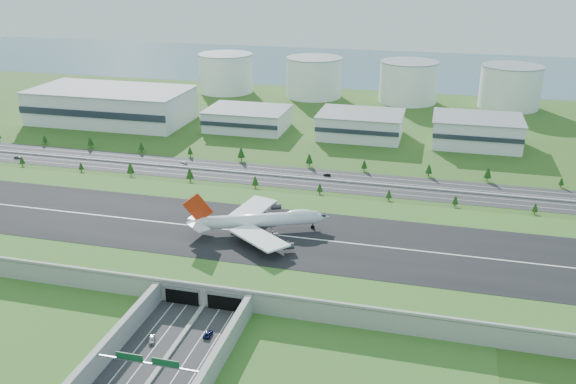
% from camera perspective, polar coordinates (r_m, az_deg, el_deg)
% --- Properties ---
extents(ground, '(1200.00, 1200.00, 0.00)m').
position_cam_1_polar(ground, '(275.87, -4.03, -5.25)').
color(ground, '#284C17').
rests_on(ground, ground).
extents(airfield_deck, '(520.00, 100.00, 9.20)m').
position_cam_1_polar(airfield_deck, '(273.96, -4.06, -4.49)').
color(airfield_deck, gray).
rests_on(airfield_deck, ground).
extents(underpass_road, '(38.80, 120.40, 8.00)m').
position_cam_1_polar(underpass_road, '(196.94, -13.50, -16.96)').
color(underpass_road, '#28282B').
rests_on(underpass_road, ground).
extents(sign_gantry_near, '(38.70, 0.70, 9.80)m').
position_cam_1_polar(sign_gantry_near, '(197.83, -12.99, -15.42)').
color(sign_gantry_near, gray).
rests_on(sign_gantry_near, ground).
extents(north_expressway, '(560.00, 36.00, 0.12)m').
position_cam_1_polar(north_expressway, '(359.74, 0.68, 1.37)').
color(north_expressway, '#28282B').
rests_on(north_expressway, ground).
extents(tree_row, '(505.24, 48.65, 8.40)m').
position_cam_1_polar(tree_row, '(358.18, 1.40, 2.03)').
color(tree_row, '#3D2819').
rests_on(tree_row, ground).
extents(hangar_west, '(120.00, 60.00, 25.00)m').
position_cam_1_polar(hangar_west, '(499.62, -16.20, 7.78)').
color(hangar_west, silver).
rests_on(hangar_west, ground).
extents(hangar_mid_a, '(58.00, 42.00, 15.00)m').
position_cam_1_polar(hangar_mid_a, '(460.60, -3.80, 6.83)').
color(hangar_mid_a, silver).
rests_on(hangar_mid_a, ground).
extents(hangar_mid_b, '(58.00, 42.00, 17.00)m').
position_cam_1_polar(hangar_mid_b, '(442.05, 6.80, 6.22)').
color(hangar_mid_b, silver).
rests_on(hangar_mid_b, ground).
extents(hangar_mid_c, '(58.00, 42.00, 19.00)m').
position_cam_1_polar(hangar_mid_c, '(439.14, 17.24, 5.43)').
color(hangar_mid_c, silver).
rests_on(hangar_mid_c, ground).
extents(fuel_tank_a, '(50.00, 50.00, 35.00)m').
position_cam_1_polar(fuel_tank_a, '(588.42, -5.83, 10.99)').
color(fuel_tank_a, white).
rests_on(fuel_tank_a, ground).
extents(fuel_tank_b, '(50.00, 50.00, 35.00)m').
position_cam_1_polar(fuel_tank_b, '(565.27, 2.44, 10.65)').
color(fuel_tank_b, white).
rests_on(fuel_tank_b, ground).
extents(fuel_tank_c, '(50.00, 50.00, 35.00)m').
position_cam_1_polar(fuel_tank_c, '(554.31, 11.20, 10.05)').
color(fuel_tank_c, white).
rests_on(fuel_tank_c, ground).
extents(fuel_tank_d, '(50.00, 50.00, 35.00)m').
position_cam_1_polar(fuel_tank_d, '(556.29, 20.06, 9.20)').
color(fuel_tank_d, white).
rests_on(fuel_tank_d, ground).
extents(bay_water, '(1200.00, 260.00, 0.06)m').
position_cam_1_polar(bay_water, '(728.24, 8.03, 11.52)').
color(bay_water, '#3A5F70').
rests_on(bay_water, ground).
extents(boeing_747, '(61.16, 56.66, 20.00)m').
position_cam_1_polar(boeing_747, '(269.81, -2.77, -2.65)').
color(boeing_747, white).
rests_on(boeing_747, airfield_deck).
extents(car_0, '(3.83, 5.43, 1.72)m').
position_cam_1_polar(car_0, '(218.90, -12.62, -13.29)').
color(car_0, silver).
rests_on(car_0, ground).
extents(car_2, '(2.67, 5.32, 1.45)m').
position_cam_1_polar(car_2, '(218.41, -7.49, -13.03)').
color(car_2, '#0C113F').
rests_on(car_2, ground).
extents(car_4, '(4.82, 2.15, 1.61)m').
position_cam_1_polar(car_4, '(429.80, -23.98, 2.98)').
color(car_4, '#525256').
rests_on(car_4, ground).
extents(car_5, '(4.37, 1.76, 1.41)m').
position_cam_1_polar(car_5, '(362.68, 3.67, 1.62)').
color(car_5, black).
rests_on(car_5, ground).
extents(car_7, '(5.22, 3.38, 1.41)m').
position_cam_1_polar(car_7, '(389.36, -9.74, 2.76)').
color(car_7, white).
rests_on(car_7, ground).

